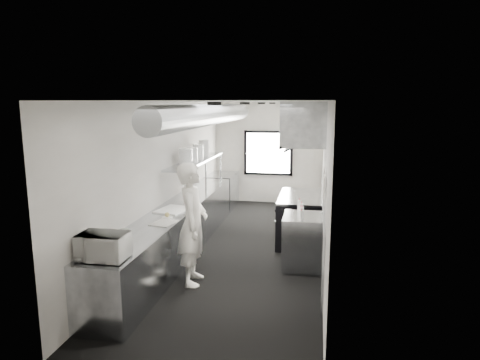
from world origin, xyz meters
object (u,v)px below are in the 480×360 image
at_px(prep_counter, 177,231).
at_px(small_plate, 167,217).
at_px(far_work_table, 222,191).
at_px(microwave, 103,246).
at_px(squeeze_bottle_e, 299,205).
at_px(plate_stack_c, 198,152).
at_px(plate_stack_d, 204,148).
at_px(knife_block, 187,189).
at_px(deli_tub_a, 118,236).
at_px(plate_stack_a, 186,156).
at_px(squeeze_bottle_c, 300,211).
at_px(squeeze_bottle_a, 301,215).
at_px(squeeze_bottle_b, 302,213).
at_px(exhaust_hood, 305,123).
at_px(deli_tub_b, 124,233).
at_px(plate_stack_b, 192,155).
at_px(cutting_board, 173,210).
at_px(squeeze_bottle_d, 301,209).
at_px(pass_shelf, 197,162).
at_px(range, 300,218).
at_px(line_cook, 193,224).
at_px(bottle_station, 302,241).

height_order(prep_counter, small_plate, small_plate).
bearing_deg(far_work_table, microwave, -90.12).
bearing_deg(squeeze_bottle_e, plate_stack_c, 147.31).
distance_m(plate_stack_d, squeeze_bottle_e, 3.16).
xyz_separation_m(knife_block, plate_stack_d, (0.05, 1.15, 0.74)).
distance_m(deli_tub_a, plate_stack_a, 2.90).
bearing_deg(squeeze_bottle_c, knife_block, 151.62).
relative_size(squeeze_bottle_a, squeeze_bottle_e, 0.88).
relative_size(small_plate, squeeze_bottle_b, 1.03).
xyz_separation_m(exhaust_hood, squeeze_bottle_b, (0.04, -1.56, -1.40)).
height_order(deli_tub_b, plate_stack_b, plate_stack_b).
relative_size(plate_stack_b, squeeze_bottle_e, 1.64).
bearing_deg(prep_counter, exhaust_hood, 28.11).
relative_size(prep_counter, squeeze_bottle_c, 35.92).
bearing_deg(squeeze_bottle_e, deli_tub_a, -138.80).
bearing_deg(cutting_board, prep_counter, 92.60).
bearing_deg(microwave, small_plate, 85.51).
xyz_separation_m(prep_counter, squeeze_bottle_d, (2.27, -0.08, 0.54)).
xyz_separation_m(pass_shelf, range, (2.23, -0.30, -1.07)).
xyz_separation_m(cutting_board, squeeze_bottle_b, (2.27, -0.12, 0.08)).
xyz_separation_m(exhaust_hood, line_cook, (-1.59, -2.37, -1.44)).
bearing_deg(pass_shelf, prep_counter, -88.44).
distance_m(cutting_board, plate_stack_b, 1.55).
xyz_separation_m(deli_tub_b, squeeze_bottle_c, (2.43, 1.57, 0.03)).
distance_m(exhaust_hood, deli_tub_a, 4.24).
distance_m(deli_tub_b, plate_stack_b, 2.99).
bearing_deg(plate_stack_b, deli_tub_a, -93.16).
relative_size(squeeze_bottle_b, squeeze_bottle_d, 1.01).
height_order(prep_counter, microwave, microwave).
bearing_deg(plate_stack_a, cutting_board, -85.63).
bearing_deg(bottle_station, plate_stack_d, 134.76).
xyz_separation_m(deli_tub_a, small_plate, (0.28, 1.21, -0.05)).
bearing_deg(pass_shelf, plate_stack_a, -92.53).
relative_size(pass_shelf, deli_tub_b, 20.66).
relative_size(squeeze_bottle_c, squeeze_bottle_d, 0.90).
relative_size(microwave, squeeze_bottle_c, 3.22).
bearing_deg(plate_stack_d, squeeze_bottle_a, -48.91).
distance_m(deli_tub_a, plate_stack_c, 3.64).
height_order(deli_tub_b, plate_stack_c, plate_stack_c).
xyz_separation_m(far_work_table, squeeze_bottle_e, (2.22, -3.55, 0.54)).
height_order(range, squeeze_bottle_a, squeeze_bottle_a).
height_order(exhaust_hood, small_plate, exhaust_hood).
relative_size(plate_stack_d, squeeze_bottle_e, 1.94).
xyz_separation_m(far_work_table, deli_tub_a, (-0.19, -5.66, 0.51)).
height_order(small_plate, plate_stack_c, plate_stack_c).
xyz_separation_m(pass_shelf, squeeze_bottle_c, (2.30, -1.74, -0.55)).
bearing_deg(plate_stack_d, deli_tub_a, -91.62).
bearing_deg(microwave, knife_block, 90.31).
bearing_deg(squeeze_bottle_c, plate_stack_a, 155.37).
bearing_deg(squeeze_bottle_b, range, 93.59).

